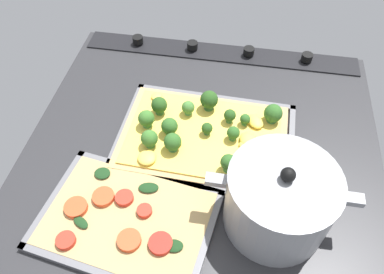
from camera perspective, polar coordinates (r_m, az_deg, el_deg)
ground_plane at (r=79.15cm, az=1.39°, el=-2.91°), size 73.98×73.11×3.00cm
stove_control_panel at (r=100.97cm, az=4.31°, el=12.85°), size 71.02×7.00×2.60cm
baking_tray_front at (r=79.59cm, az=2.11°, el=-0.34°), size 37.67×27.02×1.30cm
broccoli_pizza at (r=78.47cm, az=1.89°, el=0.68°), size 35.20×24.55×6.08cm
baking_tray_back at (r=70.16cm, az=-9.86°, el=-12.38°), size 33.74×26.17×1.30cm
veggie_pizza_back at (r=69.55cm, az=-10.22°, el=-12.11°), size 31.01×23.44×1.90cm
cooking_pot at (r=65.57cm, az=13.14°, el=-9.39°), size 25.34×18.51×15.56cm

